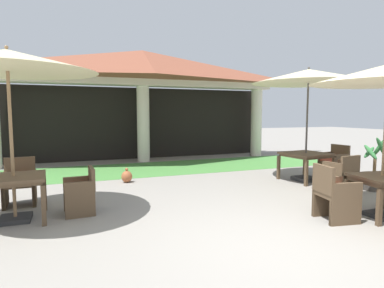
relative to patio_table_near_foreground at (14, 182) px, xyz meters
The scene contains 15 objects.
ground_plane 4.28m from the patio_table_near_foreground, 36.40° to the right, with size 60.00×60.00×0.00m, color gray.
background_pavilion 7.27m from the patio_table_near_foreground, 60.07° to the left, with size 10.81×2.76×4.02m.
lawn_strip 5.39m from the patio_table_near_foreground, 50.41° to the left, with size 12.61×2.71×0.01m, color #47843D.
patio_table_near_foreground is the anchor object (origin of this frame).
patio_umbrella_near_foreground 1.93m from the patio_table_near_foreground, 135.00° to the left, with size 2.78×2.78×2.83m.
patio_chair_near_foreground_north 1.07m from the patio_table_near_foreground, 93.05° to the left, with size 0.60×0.61×0.90m.
patio_chair_near_foreground_east 1.07m from the patio_table_near_foreground, ahead, with size 0.53×0.60×0.81m.
patio_table_mid_left 6.15m from the patio_table_near_foreground, 18.73° to the right, with size 0.97×0.97×0.71m.
patio_chair_mid_left_west 5.26m from the patio_table_near_foreground, 20.37° to the right, with size 0.63×0.63×0.93m.
patio_table_mid_right 6.70m from the patio_table_near_foreground, ahead, with size 1.14×1.14×0.74m.
patio_umbrella_mid_right 7.00m from the patio_table_near_foreground, ahead, with size 2.88×2.88×2.95m.
patio_chair_mid_right_east 7.81m from the patio_table_near_foreground, ahead, with size 0.63×0.67×0.89m.
patio_chair_mid_right_south 6.77m from the patio_table_near_foreground, ahead, with size 0.67×0.62×0.82m.
potted_palm_right_edge 7.45m from the patio_table_near_foreground, ahead, with size 0.51×0.51×1.27m.
terracotta_urn 3.26m from the patio_table_near_foreground, 46.66° to the left, with size 0.28×0.28×0.38m.
Camera 1 is at (-2.52, -3.33, 1.77)m, focal length 30.07 mm.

